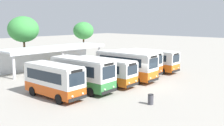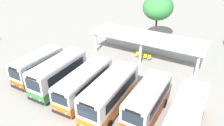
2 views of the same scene
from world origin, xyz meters
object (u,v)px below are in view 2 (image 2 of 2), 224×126
Objects in this scene: city_bus_fifth_blue at (148,101)px; city_bus_far_end_green at (186,116)px; city_bus_nearest_orange at (38,66)px; waiting_chair_second_from_end at (141,55)px; city_bus_middle_cream at (85,82)px; waiting_chair_middle_seat at (145,56)px; city_bus_second_in_row at (59,73)px; city_bus_fourth_amber at (110,93)px; waiting_chair_fourth_seat at (149,57)px; waiting_chair_end_by_column at (137,54)px.

city_bus_far_end_green is (3.39, -0.14, -0.09)m from city_bus_fifth_blue.
city_bus_nearest_orange is 13.95m from waiting_chair_second_from_end.
city_bus_middle_cream is 11.28m from waiting_chair_middle_seat.
city_bus_fourth_amber is (6.78, -0.28, 0.03)m from city_bus_second_in_row.
city_bus_middle_cream is 1.02× the size of city_bus_fourth_amber.
city_bus_middle_cream is 11.20m from waiting_chair_second_from_end.
city_bus_fourth_amber is 9.15× the size of waiting_chair_middle_seat.
city_bus_far_end_green is 13.88m from waiting_chair_second_from_end.
waiting_chair_middle_seat is at bearing -1.83° from waiting_chair_second_from_end.
city_bus_fifth_blue reaches higher than waiting_chair_second_from_end.
city_bus_second_in_row is 0.92× the size of city_bus_middle_cream.
city_bus_second_in_row is at bearing -1.61° from city_bus_nearest_orange.
city_bus_far_end_green is (13.56, 0.42, -0.17)m from city_bus_second_in_row.
city_bus_far_end_green is 8.90× the size of waiting_chair_fourth_seat.
waiting_chair_second_from_end is at bearing 82.06° from city_bus_middle_cream.
city_bus_fifth_blue is 12.27m from waiting_chair_end_by_column.
city_bus_second_in_row is at bearing -110.92° from waiting_chair_end_by_column.
waiting_chair_end_by_column is at bearing 175.60° from waiting_chair_second_from_end.
city_bus_fifth_blue is (3.39, 0.84, -0.11)m from city_bus_fourth_amber.
city_bus_nearest_orange is at bearing -126.79° from waiting_chair_second_from_end.
city_bus_second_in_row reaches higher than waiting_chair_second_from_end.
waiting_chair_middle_seat is at bearing 126.61° from city_bus_far_end_green.
city_bus_middle_cream is 10.18m from city_bus_far_end_green.
city_bus_second_in_row is 12.58m from waiting_chair_middle_seat.
city_bus_fourth_amber is at bearing -2.37° from city_bus_second_in_row.
city_bus_middle_cream is 9.36× the size of waiting_chair_second_from_end.
waiting_chair_middle_seat is (5.55, 11.20, -1.32)m from city_bus_second_in_row.
waiting_chair_fourth_seat is at bearing 124.40° from city_bus_far_end_green.
city_bus_middle_cream is 3.43m from city_bus_fourth_amber.
waiting_chair_fourth_seat is at bearing 61.16° from city_bus_second_in_row.
city_bus_far_end_green reaches higher than city_bus_middle_cream.
waiting_chair_middle_seat is at bearing 63.64° from city_bus_second_in_row.
city_bus_second_in_row reaches higher than city_bus_nearest_orange.
city_bus_second_in_row is 8.63× the size of waiting_chair_fourth_seat.
city_bus_second_in_row is at bearing -113.72° from waiting_chair_second_from_end.
city_bus_nearest_orange is 10.18m from city_bus_fourth_amber.
city_bus_fifth_blue is at bearing -69.43° from waiting_chair_fourth_seat.
waiting_chair_middle_seat is (0.62, -0.02, 0.00)m from waiting_chair_second_from_end.
city_bus_far_end_green reaches higher than waiting_chair_end_by_column.
waiting_chair_end_by_column and waiting_chair_second_from_end have the same top height.
waiting_chair_middle_seat is at bearing -179.19° from waiting_chair_fourth_seat.
city_bus_nearest_orange reaches higher than waiting_chair_second_from_end.
city_bus_far_end_green is at bearing 1.78° from city_bus_second_in_row.
city_bus_fourth_amber is 9.15× the size of waiting_chair_second_from_end.
city_bus_nearest_orange is 0.84× the size of city_bus_fourth_amber.
city_bus_middle_cream is at bearing 172.10° from city_bus_fourth_amber.
waiting_chair_fourth_seat is (-7.39, 10.79, -1.16)m from city_bus_far_end_green.
city_bus_nearest_orange is 0.82× the size of city_bus_middle_cream.
waiting_chair_second_from_end is 1.00× the size of waiting_chair_fourth_seat.
waiting_chair_middle_seat is 0.62m from waiting_chair_fourth_seat.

